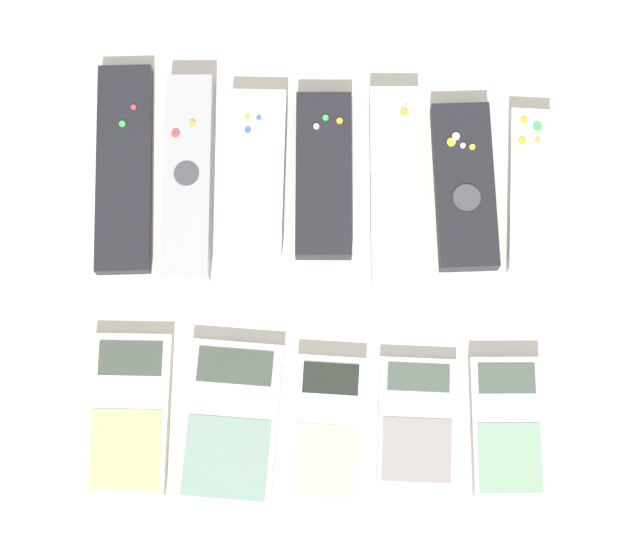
% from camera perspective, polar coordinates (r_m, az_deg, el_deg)
% --- Properties ---
extents(ground_plane, '(3.00, 3.00, 0.00)m').
position_cam_1_polar(ground_plane, '(1.03, -0.06, -1.89)').
color(ground_plane, beige).
extents(remote_0, '(0.07, 0.22, 0.02)m').
position_cam_1_polar(remote_0, '(1.08, -10.41, 5.89)').
color(remote_0, black).
rests_on(remote_0, ground_plane).
extents(remote_1, '(0.05, 0.21, 0.03)m').
position_cam_1_polar(remote_1, '(1.06, -7.05, 5.47)').
color(remote_1, gray).
rests_on(remote_1, ground_plane).
extents(remote_2, '(0.06, 0.17, 0.02)m').
position_cam_1_polar(remote_2, '(1.06, -3.45, 5.73)').
color(remote_2, white).
rests_on(remote_2, ground_plane).
extents(remote_3, '(0.06, 0.17, 0.02)m').
position_cam_1_polar(remote_3, '(1.06, 0.39, 5.60)').
color(remote_3, black).
rests_on(remote_3, ground_plane).
extents(remote_4, '(0.06, 0.20, 0.03)m').
position_cam_1_polar(remote_4, '(1.06, 4.03, 5.01)').
color(remote_4, silver).
rests_on(remote_4, ground_plane).
extents(remote_5, '(0.07, 0.17, 0.02)m').
position_cam_1_polar(remote_5, '(1.06, 7.70, 4.96)').
color(remote_5, black).
rests_on(remote_5, ground_plane).
extents(remote_6, '(0.04, 0.17, 0.02)m').
position_cam_1_polar(remote_6, '(1.07, 11.14, 4.71)').
color(remote_6, silver).
rests_on(remote_6, ground_plane).
extents(calculator_0, '(0.08, 0.15, 0.02)m').
position_cam_1_polar(calculator_0, '(1.03, -10.17, -6.99)').
color(calculator_0, beige).
rests_on(calculator_0, ground_plane).
extents(calculator_1, '(0.10, 0.15, 0.02)m').
position_cam_1_polar(calculator_1, '(1.02, -4.80, -7.51)').
color(calculator_1, '#B2B2B7').
rests_on(calculator_1, ground_plane).
extents(calculator_2, '(0.07, 0.14, 0.02)m').
position_cam_1_polar(calculator_2, '(1.01, 0.41, -7.89)').
color(calculator_2, silver).
rests_on(calculator_2, ground_plane).
extents(calculator_3, '(0.07, 0.12, 0.01)m').
position_cam_1_polar(calculator_3, '(1.02, 5.19, -7.50)').
color(calculator_3, '#B2B2B7').
rests_on(calculator_3, ground_plane).
extents(calculator_4, '(0.07, 0.13, 0.02)m').
position_cam_1_polar(calculator_4, '(1.02, 9.94, -7.69)').
color(calculator_4, '#B2B2B7').
rests_on(calculator_4, ground_plane).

